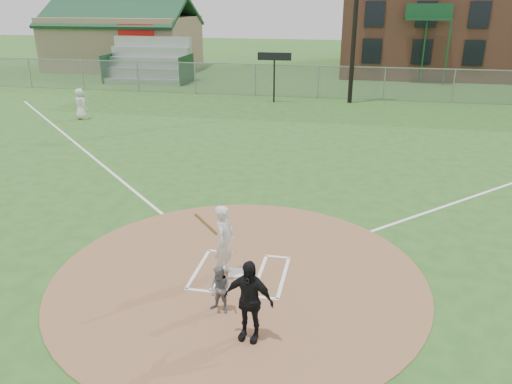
% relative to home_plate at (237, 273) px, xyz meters
% --- Properties ---
extents(ground, '(140.00, 140.00, 0.00)m').
position_rel_home_plate_xyz_m(ground, '(0.06, -0.11, -0.03)').
color(ground, '#28561D').
rests_on(ground, ground).
extents(dirt_circle, '(8.40, 8.40, 0.02)m').
position_rel_home_plate_xyz_m(dirt_circle, '(0.06, -0.11, -0.02)').
color(dirt_circle, '#8F6244').
rests_on(dirt_circle, ground).
extents(home_plate, '(0.48, 0.48, 0.03)m').
position_rel_home_plate_xyz_m(home_plate, '(0.00, 0.00, 0.00)').
color(home_plate, silver).
rests_on(home_plate, dirt_circle).
extents(foul_line_third, '(17.04, 17.04, 0.01)m').
position_rel_home_plate_xyz_m(foul_line_third, '(-8.94, 8.89, -0.03)').
color(foul_line_third, white).
rests_on(foul_line_third, ground).
extents(catcher, '(0.58, 0.51, 1.01)m').
position_rel_home_plate_xyz_m(catcher, '(0.02, -1.51, 0.49)').
color(catcher, slate).
rests_on(catcher, dirt_circle).
extents(umpire, '(0.99, 0.53, 1.60)m').
position_rel_home_plate_xyz_m(umpire, '(0.74, -2.20, 0.79)').
color(umpire, black).
rests_on(umpire, dirt_circle).
extents(ondeck_player, '(0.92, 0.80, 1.58)m').
position_rel_home_plate_xyz_m(ondeck_player, '(-11.54, 13.72, 0.76)').
color(ondeck_player, silver).
rests_on(ondeck_player, ground).
extents(batters_boxes, '(2.08, 1.88, 0.01)m').
position_rel_home_plate_xyz_m(batters_boxes, '(0.06, 0.04, -0.01)').
color(batters_boxes, white).
rests_on(batters_boxes, dirt_circle).
extents(batter_at_plate, '(0.75, 0.99, 1.78)m').
position_rel_home_plate_xyz_m(batter_at_plate, '(-0.25, -0.12, 0.84)').
color(batter_at_plate, silver).
rests_on(batter_at_plate, dirt_circle).
extents(outfield_fence, '(56.08, 0.08, 2.03)m').
position_rel_home_plate_xyz_m(outfield_fence, '(0.06, 21.89, 0.98)').
color(outfield_fence, slate).
rests_on(outfield_fence, ground).
extents(bleachers, '(6.08, 3.20, 3.20)m').
position_rel_home_plate_xyz_m(bleachers, '(-12.94, 26.09, 1.56)').
color(bleachers, '#B7BABF').
rests_on(bleachers, ground).
extents(clubhouse, '(12.20, 8.71, 6.23)m').
position_rel_home_plate_xyz_m(clubhouse, '(-17.93, 32.88, 2.36)').
color(clubhouse, gray).
rests_on(clubhouse, ground).
extents(scoreboard_sign, '(2.00, 0.10, 2.93)m').
position_rel_home_plate_xyz_m(scoreboard_sign, '(-2.44, 20.09, 2.35)').
color(scoreboard_sign, black).
rests_on(scoreboard_sign, ground).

